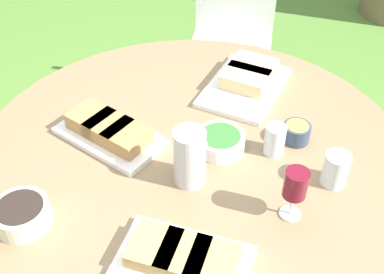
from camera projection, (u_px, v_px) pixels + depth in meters
name	position (u px, v px, depth m)	size (l,w,h in m)	color
dining_table	(192.00, 173.00, 1.63)	(1.44, 1.44, 0.77)	#4C4C51
chair_far_back	(232.00, 33.00, 2.64)	(0.52, 0.51, 0.89)	silver
water_pitcher	(190.00, 157.00, 1.40)	(0.10, 0.10, 0.19)	silver
wine_glass	(295.00, 186.00, 1.28)	(0.07, 0.07, 0.17)	silver
platter_bread_main	(109.00, 131.00, 1.58)	(0.39, 0.27, 0.07)	white
platter_charcuterie	(247.00, 80.00, 1.81)	(0.27, 0.39, 0.07)	white
platter_sandwich_side	(183.00, 259.00, 1.21)	(0.36, 0.23, 0.06)	white
bowl_fries	(296.00, 132.00, 1.58)	(0.09, 0.09, 0.06)	#334256
bowl_salad	(220.00, 141.00, 1.55)	(0.16, 0.16, 0.06)	white
bowl_olives	(21.00, 214.00, 1.31)	(0.16, 0.16, 0.07)	beige
cup_water_near	(275.00, 140.00, 1.52)	(0.07, 0.07, 0.10)	silver
cup_water_far	(335.00, 169.00, 1.42)	(0.08, 0.08, 0.11)	silver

